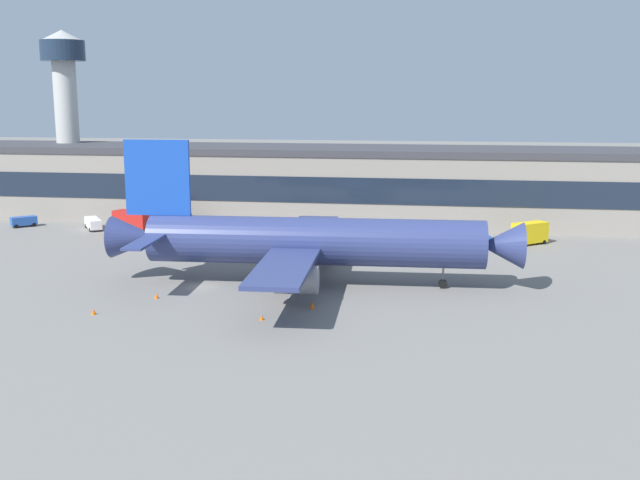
{
  "coord_description": "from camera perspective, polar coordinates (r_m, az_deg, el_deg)",
  "views": [
    {
      "loc": [
        29.16,
        -88.95,
        23.86
      ],
      "look_at": [
        14.15,
        7.19,
        5.0
      ],
      "focal_mm": 42.67,
      "sensor_mm": 36.0,
      "label": 1
    }
  ],
  "objects": [
    {
      "name": "baggage_tug",
      "position": [
        122.55,
        12.07,
        0.01
      ],
      "size": [
        2.93,
        4.02,
        1.85
      ],
      "color": "#2651A5",
      "rests_on": "ground_plane"
    },
    {
      "name": "follow_me_car",
      "position": [
        147.76,
        -21.36,
        1.35
      ],
      "size": [
        4.52,
        4.38,
        1.85
      ],
      "color": "#2651A5",
      "rests_on": "ground_plane"
    },
    {
      "name": "catering_truck",
      "position": [
        132.9,
        -13.91,
        1.31
      ],
      "size": [
        7.65,
        5.17,
        4.15
      ],
      "color": "red",
      "rests_on": "ground_plane"
    },
    {
      "name": "traffic_cone_3",
      "position": [
        85.85,
        -0.58,
        -4.91
      ],
      "size": [
        0.58,
        0.58,
        0.73
      ],
      "primitive_type": "cone",
      "color": "#F2590C",
      "rests_on": "ground_plane"
    },
    {
      "name": "airliner",
      "position": [
        95.22,
        -0.89,
        -0.09
      ],
      "size": [
        52.11,
        44.06,
        18.12
      ],
      "color": "navy",
      "rests_on": "ground_plane"
    },
    {
      "name": "ground_plane",
      "position": [
        96.6,
        -9.0,
        -3.47
      ],
      "size": [
        600.0,
        600.0,
        0.0
      ],
      "primitive_type": "plane",
      "color": "slate"
    },
    {
      "name": "traffic_cone_0",
      "position": [
        91.97,
        -12.17,
        -4.11
      ],
      "size": [
        0.52,
        0.52,
        0.65
      ],
      "primitive_type": "cone",
      "color": "#F2590C",
      "rests_on": "ground_plane"
    },
    {
      "name": "control_tower",
      "position": [
        163.27,
        -18.53,
        9.85
      ],
      "size": [
        8.72,
        8.72,
        36.11
      ],
      "color": "#B7B7B2",
      "rests_on": "ground_plane"
    },
    {
      "name": "traffic_cone_1",
      "position": [
        81.83,
        -4.4,
        -5.8
      ],
      "size": [
        0.47,
        0.47,
        0.58
      ],
      "primitive_type": "cone",
      "color": "#F2590C",
      "rests_on": "ground_plane"
    },
    {
      "name": "terminal_building",
      "position": [
        145.42,
        -2.76,
        4.3
      ],
      "size": [
        147.42,
        19.47,
        13.94
      ],
      "color": "gray",
      "rests_on": "ground_plane"
    },
    {
      "name": "traffic_cone_2",
      "position": [
        87.13,
        -16.63,
        -5.16
      ],
      "size": [
        0.55,
        0.55,
        0.68
      ],
      "primitive_type": "cone",
      "color": "#F2590C",
      "rests_on": "ground_plane"
    },
    {
      "name": "belt_loader",
      "position": [
        140.79,
        -16.64,
        1.23
      ],
      "size": [
        5.31,
        6.39,
        1.95
      ],
      "color": "white",
      "rests_on": "ground_plane"
    },
    {
      "name": "pushback_tractor",
      "position": [
        125.7,
        -7.03,
        0.43
      ],
      "size": [
        5.45,
        4.43,
        1.75
      ],
      "color": "red",
      "rests_on": "ground_plane"
    },
    {
      "name": "stair_truck",
      "position": [
        126.06,
        15.5,
        0.57
      ],
      "size": [
        6.18,
        5.64,
        3.55
      ],
      "color": "yellow",
      "rests_on": "ground_plane"
    },
    {
      "name": "crew_van",
      "position": [
        136.91,
        -10.03,
        1.38
      ],
      "size": [
        3.77,
        5.63,
        2.55
      ],
      "color": "black",
      "rests_on": "ground_plane"
    }
  ]
}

